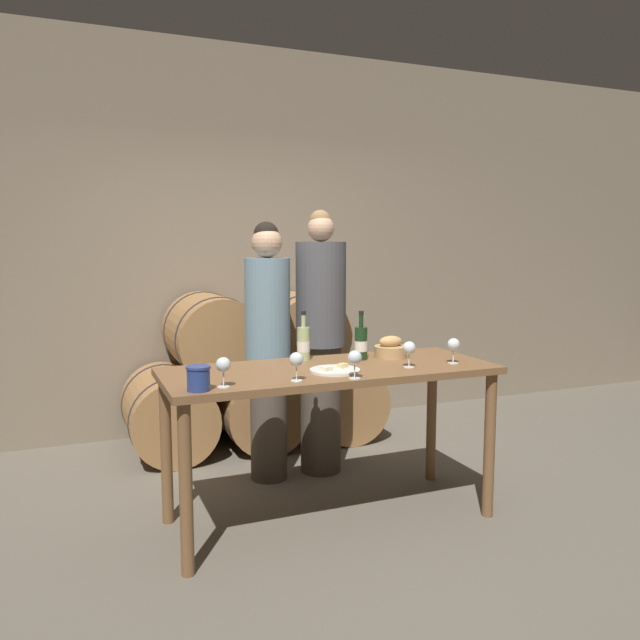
{
  "coord_description": "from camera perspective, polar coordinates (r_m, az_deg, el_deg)",
  "views": [
    {
      "loc": [
        -1.34,
        -3.15,
        1.58
      ],
      "look_at": [
        0.0,
        0.15,
        1.14
      ],
      "focal_mm": 35.0,
      "sensor_mm": 36.0,
      "label": 1
    }
  ],
  "objects": [
    {
      "name": "person_left",
      "position": [
        4.13,
        -4.79,
        -2.53
      ],
      "size": [
        0.3,
        0.3,
        1.72
      ],
      "color": "#4C4238",
      "rests_on": "ground_plane"
    },
    {
      "name": "bread_basket",
      "position": [
        3.81,
        6.46,
        -2.66
      ],
      "size": [
        0.2,
        0.2,
        0.13
      ],
      "color": "tan",
      "rests_on": "tasting_table"
    },
    {
      "name": "wine_bottle_red",
      "position": [
        3.72,
        3.77,
        -2.1
      ],
      "size": [
        0.08,
        0.08,
        0.29
      ],
      "color": "#193819",
      "rests_on": "tasting_table"
    },
    {
      "name": "stone_wall_back",
      "position": [
        5.38,
        -7.77,
        7.19
      ],
      "size": [
        10.0,
        0.12,
        3.2
      ],
      "color": "gray",
      "rests_on": "ground_plane"
    },
    {
      "name": "cheese_plate",
      "position": [
        3.38,
        1.37,
        -4.6
      ],
      "size": [
        0.27,
        0.27,
        0.04
      ],
      "color": "white",
      "rests_on": "tasting_table"
    },
    {
      "name": "wine_bottle_white",
      "position": [
        3.69,
        -1.52,
        -2.14
      ],
      "size": [
        0.08,
        0.08,
        0.29
      ],
      "color": "#ADBC7F",
      "rests_on": "tasting_table"
    },
    {
      "name": "wine_glass_far_right",
      "position": [
        3.67,
        12.12,
        -2.27
      ],
      "size": [
        0.07,
        0.07,
        0.15
      ],
      "color": "white",
      "rests_on": "tasting_table"
    },
    {
      "name": "ground_plane",
      "position": [
        3.77,
        0.89,
        -17.71
      ],
      "size": [
        10.0,
        10.0,
        0.0
      ],
      "primitive_type": "plane",
      "color": "#665E51"
    },
    {
      "name": "wine_glass_center",
      "position": [
        3.18,
        3.14,
        -3.52
      ],
      "size": [
        0.07,
        0.07,
        0.15
      ],
      "color": "white",
      "rests_on": "tasting_table"
    },
    {
      "name": "barrel_stack",
      "position": [
        4.97,
        -5.99,
        -5.09
      ],
      "size": [
        2.0,
        0.85,
        1.2
      ],
      "color": "#9E7042",
      "rests_on": "ground_plane"
    },
    {
      "name": "wine_glass_left",
      "position": [
        3.13,
        -2.17,
        -3.7
      ],
      "size": [
        0.07,
        0.07,
        0.15
      ],
      "color": "white",
      "rests_on": "tasting_table"
    },
    {
      "name": "tasting_table",
      "position": [
        3.52,
        0.91,
        -6.1
      ],
      "size": [
        1.86,
        0.74,
        0.89
      ],
      "color": "brown",
      "rests_on": "ground_plane"
    },
    {
      "name": "person_right",
      "position": [
        4.26,
        0.07,
        -1.89
      ],
      "size": [
        0.34,
        0.34,
        1.8
      ],
      "color": "#4C4238",
      "rests_on": "ground_plane"
    },
    {
      "name": "blue_crock",
      "position": [
        2.99,
        -11.06,
        -5.16
      ],
      "size": [
        0.12,
        0.12,
        0.12
      ],
      "color": "navy",
      "rests_on": "tasting_table"
    },
    {
      "name": "wine_glass_right",
      "position": [
        3.51,
        8.16,
        -2.61
      ],
      "size": [
        0.07,
        0.07,
        0.15
      ],
      "color": "white",
      "rests_on": "tasting_table"
    },
    {
      "name": "wine_glass_far_left",
      "position": [
        3.03,
        -8.84,
        -4.13
      ],
      "size": [
        0.07,
        0.07,
        0.15
      ],
      "color": "white",
      "rests_on": "tasting_table"
    }
  ]
}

